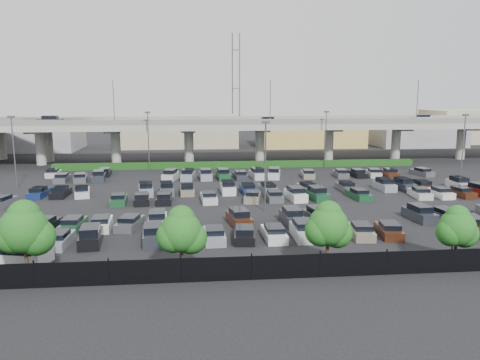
# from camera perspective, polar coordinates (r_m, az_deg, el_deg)

# --- Properties ---
(ground) EXTENTS (280.00, 280.00, 0.00)m
(ground) POSITION_cam_1_polar(r_m,az_deg,el_deg) (61.48, 1.94, -2.00)
(ground) COLOR black
(overpass) EXTENTS (150.00, 13.00, 15.80)m
(overpass) POSITION_cam_1_polar(r_m,az_deg,el_deg) (92.06, -0.80, 6.48)
(overpass) COLOR gray
(overpass) RESTS_ON ground
(hedge) EXTENTS (66.00, 1.60, 1.10)m
(hedge) POSITION_cam_1_polar(r_m,az_deg,el_deg) (85.84, -0.23, 1.89)
(hedge) COLOR #143810
(hedge) RESTS_ON ground
(fence) EXTENTS (70.00, 0.10, 2.00)m
(fence) POSITION_cam_1_polar(r_m,az_deg,el_deg) (34.72, 8.00, -10.34)
(fence) COLOR black
(fence) RESTS_ON ground
(tree_row) EXTENTS (65.07, 3.66, 5.94)m
(tree_row) POSITION_cam_1_polar(r_m,az_deg,el_deg) (35.44, 8.74, -5.48)
(tree_row) COLOR #332316
(tree_row) RESTS_ON ground
(shuttle_bus) EXTENTS (7.82, 4.12, 2.39)m
(shuttle_bus) POSITION_cam_1_polar(r_m,az_deg,el_deg) (41.69, -27.01, -7.27)
(shuttle_bus) COLOR silver
(shuttle_bus) RESTS_ON ground
(parked_cars) EXTENTS (63.23, 41.62, 1.67)m
(parked_cars) POSITION_cam_1_polar(r_m,az_deg,el_deg) (58.00, 2.38, -2.12)
(parked_cars) COLOR #2A2E37
(parked_cars) RESTS_ON ground
(light_poles) EXTENTS (66.90, 48.38, 10.30)m
(light_poles) POSITION_cam_1_polar(r_m,az_deg,el_deg) (62.04, -2.05, 3.95)
(light_poles) COLOR #4F4F54
(light_poles) RESTS_ON ground
(distant_buildings) EXTENTS (138.00, 24.00, 9.00)m
(distant_buildings) POSITION_cam_1_polar(r_m,az_deg,el_deg) (123.40, 3.92, 5.92)
(distant_buildings) COLOR gray
(distant_buildings) RESTS_ON ground
(comm_tower) EXTENTS (2.40, 2.40, 30.00)m
(comm_tower) POSITION_cam_1_polar(r_m,az_deg,el_deg) (134.10, -0.50, 11.37)
(comm_tower) COLOR #4F4F54
(comm_tower) RESTS_ON ground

